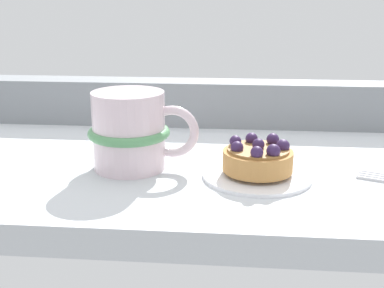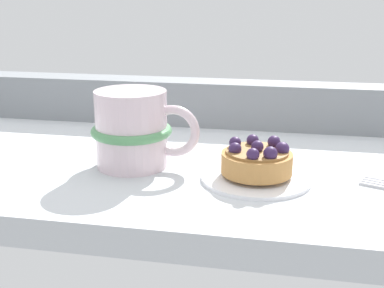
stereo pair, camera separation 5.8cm
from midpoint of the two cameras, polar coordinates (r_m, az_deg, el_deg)
ground_plane at (r=63.95cm, az=5.95°, el=-3.22°), size 87.34×40.21×3.18cm
window_rail_back at (r=79.15cm, az=7.27°, el=4.44°), size 85.60×5.62×6.82cm
dessert_plate at (r=57.51cm, az=10.07°, el=-3.64°), size 12.28×12.28×0.86cm
raspberry_tart at (r=56.86cm, az=10.20°, el=-1.81°), size 7.84×7.84×3.75cm
coffee_mug at (r=59.99cm, az=-3.81°, el=1.62°), size 12.98×9.56×9.15cm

